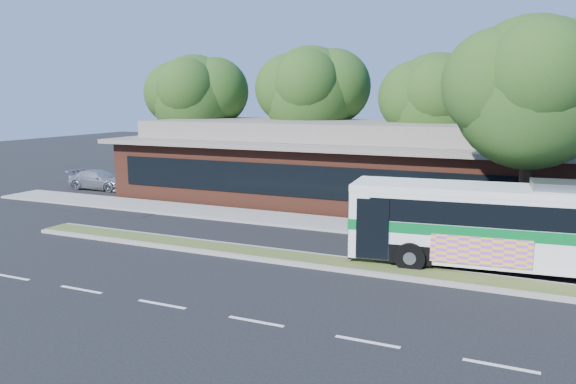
# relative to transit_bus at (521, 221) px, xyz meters

# --- Properties ---
(ground) EXTENTS (120.00, 120.00, 0.00)m
(ground) POSITION_rel_transit_bus_xyz_m (-6.05, -2.40, -1.73)
(ground) COLOR black
(ground) RESTS_ON ground
(median_strip) EXTENTS (26.00, 1.10, 0.15)m
(median_strip) POSITION_rel_transit_bus_xyz_m (-6.05, -1.80, -1.66)
(median_strip) COLOR #415423
(median_strip) RESTS_ON ground
(sidewalk) EXTENTS (44.00, 2.60, 0.12)m
(sidewalk) POSITION_rel_transit_bus_xyz_m (-6.05, 4.00, -1.67)
(sidewalk) COLOR gray
(sidewalk) RESTS_ON ground
(parking_lot) EXTENTS (14.00, 12.00, 0.01)m
(parking_lot) POSITION_rel_transit_bus_xyz_m (-24.05, 7.60, -1.73)
(parking_lot) COLOR black
(parking_lot) RESTS_ON ground
(plaza_building) EXTENTS (33.20, 11.20, 4.45)m
(plaza_building) POSITION_rel_transit_bus_xyz_m (-6.05, 10.59, 0.39)
(plaza_building) COLOR #5C2B1D
(plaza_building) RESTS_ON ground
(tree_bg_a) EXTENTS (6.47, 5.80, 8.63)m
(tree_bg_a) POSITION_rel_transit_bus_xyz_m (-20.63, 12.74, 4.13)
(tree_bg_a) COLOR black
(tree_bg_a) RESTS_ON ground
(tree_bg_b) EXTENTS (6.69, 6.00, 9.00)m
(tree_bg_b) POSITION_rel_transit_bus_xyz_m (-12.62, 13.74, 4.41)
(tree_bg_b) COLOR black
(tree_bg_b) RESTS_ON ground
(tree_bg_c) EXTENTS (6.24, 5.60, 8.26)m
(tree_bg_c) POSITION_rel_transit_bus_xyz_m (-4.65, 12.73, 3.86)
(tree_bg_c) COLOR black
(tree_bg_c) RESTS_ON ground
(transit_bus) EXTENTS (11.27, 3.52, 3.12)m
(transit_bus) POSITION_rel_transit_bus_xyz_m (0.00, 0.00, 0.00)
(transit_bus) COLOR white
(transit_bus) RESTS_ON ground
(sedan) EXTENTS (4.30, 1.85, 1.23)m
(sedan) POSITION_rel_transit_bus_xyz_m (-25.05, 7.54, -1.12)
(sedan) COLOR #A4A6AB
(sedan) RESTS_ON ground
(sidewalk_tree) EXTENTS (6.41, 5.75, 8.82)m
(sidewalk_tree) POSITION_rel_transit_bus_xyz_m (0.36, 3.59, 4.34)
(sidewalk_tree) COLOR black
(sidewalk_tree) RESTS_ON ground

